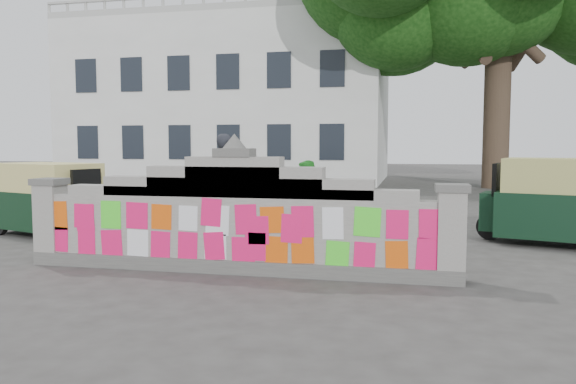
% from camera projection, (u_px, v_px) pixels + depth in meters
% --- Properties ---
extents(ground, '(100.00, 100.00, 0.00)m').
position_uv_depth(ground, '(235.00, 272.00, 8.18)').
color(ground, '#383533').
rests_on(ground, ground).
extents(parapet_wall, '(6.48, 0.44, 2.01)m').
position_uv_depth(parapet_wall, '(235.00, 221.00, 8.12)').
color(parapet_wall, '#4C4C49').
rests_on(parapet_wall, ground).
extents(building, '(16.00, 10.00, 8.90)m').
position_uv_depth(building, '(236.00, 106.00, 30.75)').
color(building, silver).
rests_on(building, ground).
extents(cyclist_bike, '(2.16, 1.51, 1.08)m').
position_uv_depth(cyclist_bike, '(227.00, 210.00, 11.42)').
color(cyclist_bike, black).
rests_on(cyclist_bike, ground).
extents(cyclist_rider, '(0.68, 0.79, 1.83)m').
position_uv_depth(cyclist_rider, '(227.00, 191.00, 11.39)').
color(cyclist_rider, '#202228').
rests_on(cyclist_rider, ground).
extents(pedestrian, '(0.69, 0.83, 1.54)m').
position_uv_depth(pedestrian, '(306.00, 198.00, 11.34)').
color(pedestrian, green).
rests_on(pedestrian, ground).
extents(rickshaw_left, '(2.75, 1.89, 1.48)m').
position_uv_depth(rickshaw_left, '(50.00, 198.00, 11.51)').
color(rickshaw_left, black).
rests_on(rickshaw_left, ground).
extents(rickshaw_right, '(2.98, 2.00, 1.60)m').
position_uv_depth(rickshaw_right, '(566.00, 201.00, 10.29)').
color(rickshaw_right, black).
rests_on(rickshaw_right, ground).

